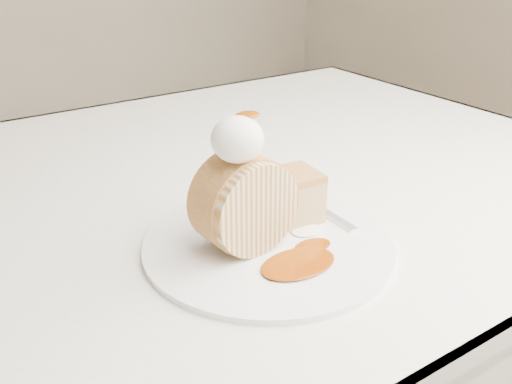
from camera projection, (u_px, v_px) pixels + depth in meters
table at (166, 246)px, 0.83m from camera, size 1.40×0.90×0.75m
plate at (268, 244)px, 0.65m from camera, size 0.31×0.31×0.01m
roulade_slice at (245, 203)px, 0.62m from camera, size 0.11×0.06×0.11m
cake_chunk at (291, 199)px, 0.69m from camera, size 0.07×0.06×0.05m
whipped_cream at (237, 139)px, 0.58m from camera, size 0.05×0.05×0.05m
caramel_drizzle at (247, 109)px, 0.58m from camera, size 0.03×0.02×0.01m
caramel_pool at (298, 263)px, 0.60m from camera, size 0.09×0.07×0.00m
fork at (322, 211)px, 0.71m from camera, size 0.03×0.17×0.00m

